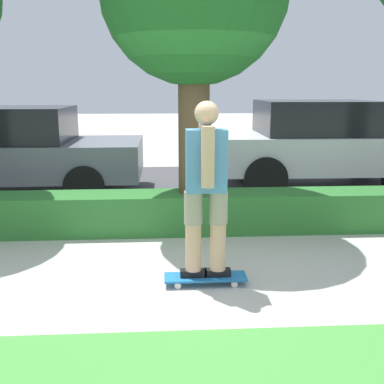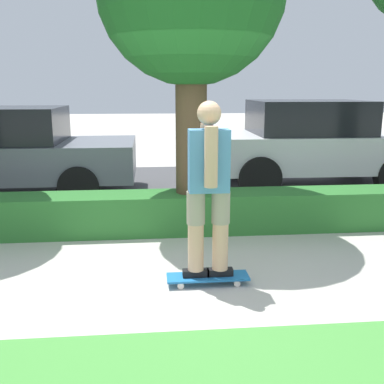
{
  "view_description": "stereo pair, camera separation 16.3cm",
  "coord_description": "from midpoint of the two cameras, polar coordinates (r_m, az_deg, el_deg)",
  "views": [
    {
      "loc": [
        -0.23,
        -4.25,
        1.91
      ],
      "look_at": [
        0.06,
        0.6,
        0.78
      ],
      "focal_mm": 42.0,
      "sensor_mm": 36.0,
      "label": 1
    },
    {
      "loc": [
        -0.4,
        -4.24,
        1.91
      ],
      "look_at": [
        0.06,
        0.6,
        0.78
      ],
      "focal_mm": 42.0,
      "sensor_mm": 36.0,
      "label": 2
    }
  ],
  "objects": [
    {
      "name": "ground_plane",
      "position": [
        4.67,
        0.72,
        -11.05
      ],
      "size": [
        60.0,
        60.0,
        0.0
      ],
      "primitive_type": "plane",
      "color": "#BCB7AD"
    },
    {
      "name": "street_asphalt",
      "position": [
        8.66,
        -1.29,
        0.41
      ],
      "size": [
        14.34,
        5.0,
        0.01
      ],
      "color": "#474749",
      "rests_on": "ground_plane"
    },
    {
      "name": "hedge_row",
      "position": [
        6.08,
        -0.37,
        -2.57
      ],
      "size": [
        14.34,
        0.6,
        0.53
      ],
      "color": "#2D702D",
      "rests_on": "ground_plane"
    },
    {
      "name": "skateboard",
      "position": [
        4.55,
        2.76,
        -10.79
      ],
      "size": [
        0.82,
        0.24,
        0.08
      ],
      "color": "#1E6BAD",
      "rests_on": "ground_plane"
    },
    {
      "name": "skater_person",
      "position": [
        4.26,
        2.9,
        0.72
      ],
      "size": [
        0.5,
        0.44,
        1.71
      ],
      "color": "black",
      "rests_on": "skateboard"
    },
    {
      "name": "parked_car_front",
      "position": [
        8.75,
        -21.82,
        5.01
      ],
      "size": [
        4.69,
        2.01,
        1.58
      ],
      "rotation": [
        0.0,
        0.0,
        0.01
      ],
      "color": "slate",
      "rests_on": "ground_plane"
    },
    {
      "name": "parked_car_middle",
      "position": [
        9.0,
        16.25,
        5.98
      ],
      "size": [
        4.05,
        2.02,
        1.67
      ],
      "rotation": [
        0.0,
        0.0,
        -0.02
      ],
      "color": "silver",
      "rests_on": "ground_plane"
    }
  ]
}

